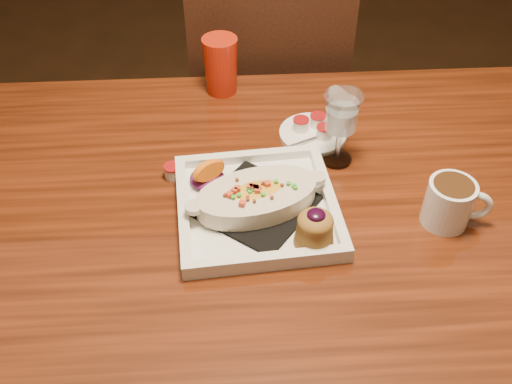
{
  "coord_description": "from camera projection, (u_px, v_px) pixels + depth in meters",
  "views": [
    {
      "loc": [
        -0.11,
        -0.73,
        1.48
      ],
      "look_at": [
        -0.06,
        0.02,
        0.77
      ],
      "focal_mm": 40.0,
      "sensor_mm": 36.0,
      "label": 1
    }
  ],
  "objects": [
    {
      "name": "red_tumbler",
      "position": [
        221.0,
        66.0,
        1.26
      ],
      "size": [
        0.08,
        0.08,
        0.13
      ],
      "primitive_type": "cone",
      "color": "red",
      "rests_on": "table"
    },
    {
      "name": "goblet",
      "position": [
        341.0,
        117.0,
        1.06
      ],
      "size": [
        0.07,
        0.07,
        0.15
      ],
      "color": "silver",
      "rests_on": "table"
    },
    {
      "name": "plate",
      "position": [
        261.0,
        204.0,
        1.0
      ],
      "size": [
        0.3,
        0.3,
        0.08
      ],
      "rotation": [
        0.0,
        0.0,
        0.08
      ],
      "color": "white",
      "rests_on": "table"
    },
    {
      "name": "table",
      "position": [
        290.0,
        242.0,
        1.1
      ],
      "size": [
        1.5,
        0.9,
        0.75
      ],
      "color": "maroon",
      "rests_on": "floor"
    },
    {
      "name": "creamer_loose",
      "position": [
        173.0,
        171.0,
        1.08
      ],
      "size": [
        0.03,
        0.03,
        0.03
      ],
      "color": "white",
      "rests_on": "table"
    },
    {
      "name": "chair_far",
      "position": [
        266.0,
        114.0,
        1.66
      ],
      "size": [
        0.42,
        0.42,
        0.93
      ],
      "rotation": [
        0.0,
        0.0,
        3.14
      ],
      "color": "black",
      "rests_on": "floor"
    },
    {
      "name": "coffee_mug",
      "position": [
        451.0,
        202.0,
        0.97
      ],
      "size": [
        0.11,
        0.08,
        0.09
      ],
      "rotation": [
        0.0,
        0.0,
        -0.2
      ],
      "color": "white",
      "rests_on": "table"
    },
    {
      "name": "saucer",
      "position": [
        313.0,
        132.0,
        1.18
      ],
      "size": [
        0.14,
        0.14,
        0.09
      ],
      "color": "white",
      "rests_on": "table"
    }
  ]
}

